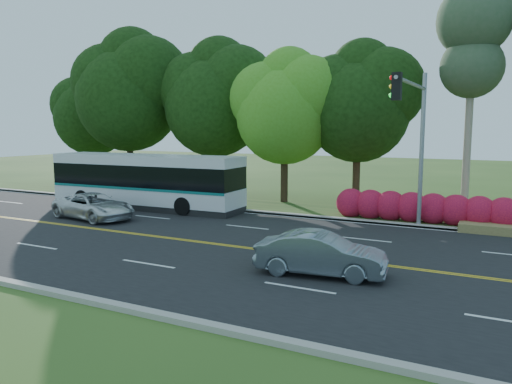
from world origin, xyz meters
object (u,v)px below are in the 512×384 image
at_px(traffic_signal, 415,125).
at_px(transit_bus, 146,182).
at_px(sedan, 321,254).
at_px(suv, 94,206).

distance_m(traffic_signal, transit_bus, 15.06).
xyz_separation_m(transit_bus, sedan, (13.33, -7.72, -0.83)).
relative_size(traffic_signal, suv, 1.52).
height_order(traffic_signal, sedan, traffic_signal).
height_order(traffic_signal, transit_bus, traffic_signal).
bearing_deg(transit_bus, traffic_signal, -3.29).
bearing_deg(suv, transit_bus, 7.75).
bearing_deg(traffic_signal, suv, -166.35).
bearing_deg(sedan, transit_bus, 51.91).
height_order(transit_bus, suv, transit_bus).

